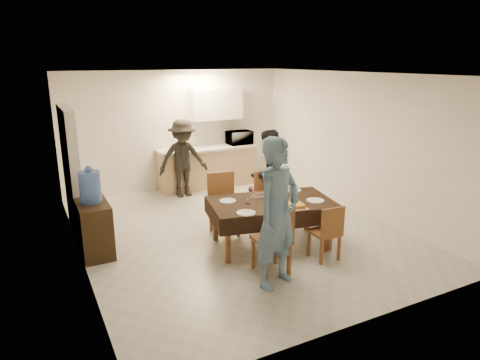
# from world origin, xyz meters

# --- Properties ---
(floor) EXTENTS (5.00, 6.00, 0.02)m
(floor) POSITION_xyz_m (0.00, 0.00, 0.00)
(floor) COLOR #B5B4AF
(floor) RESTS_ON ground
(ceiling) EXTENTS (5.00, 6.00, 0.02)m
(ceiling) POSITION_xyz_m (0.00, 0.00, 2.60)
(ceiling) COLOR white
(ceiling) RESTS_ON wall_back
(wall_back) EXTENTS (5.00, 0.02, 2.60)m
(wall_back) POSITION_xyz_m (0.00, 3.00, 1.30)
(wall_back) COLOR white
(wall_back) RESTS_ON floor
(wall_front) EXTENTS (5.00, 0.02, 2.60)m
(wall_front) POSITION_xyz_m (0.00, -3.00, 1.30)
(wall_front) COLOR white
(wall_front) RESTS_ON floor
(wall_left) EXTENTS (0.02, 6.00, 2.60)m
(wall_left) POSITION_xyz_m (-2.50, 0.00, 1.30)
(wall_left) COLOR white
(wall_left) RESTS_ON floor
(wall_right) EXTENTS (0.02, 6.00, 2.60)m
(wall_right) POSITION_xyz_m (2.50, 0.00, 1.30)
(wall_right) COLOR white
(wall_right) RESTS_ON floor
(stub_partition) EXTENTS (0.15, 1.40, 2.10)m
(stub_partition) POSITION_xyz_m (-2.42, 1.20, 1.05)
(stub_partition) COLOR silver
(stub_partition) RESTS_ON floor
(kitchen_base_cabinet) EXTENTS (2.20, 0.60, 0.86)m
(kitchen_base_cabinet) POSITION_xyz_m (0.60, 2.68, 0.43)
(kitchen_base_cabinet) COLOR tan
(kitchen_base_cabinet) RESTS_ON floor
(kitchen_worktop) EXTENTS (2.24, 0.64, 0.05)m
(kitchen_worktop) POSITION_xyz_m (0.60, 2.68, 0.89)
(kitchen_worktop) COLOR beige
(kitchen_worktop) RESTS_ON kitchen_base_cabinet
(upper_cabinet) EXTENTS (1.20, 0.34, 0.70)m
(upper_cabinet) POSITION_xyz_m (0.90, 2.82, 1.85)
(upper_cabinet) COLOR white
(upper_cabinet) RESTS_ON wall_back
(dining_table) EXTENTS (2.04, 1.44, 0.73)m
(dining_table) POSITION_xyz_m (0.21, -0.77, 0.69)
(dining_table) COLOR black
(dining_table) RESTS_ON floor
(chair_near_left) EXTENTS (0.46, 0.46, 0.53)m
(chair_near_left) POSITION_xyz_m (-0.24, -1.62, 0.60)
(chair_near_left) COLOR brown
(chair_near_left) RESTS_ON floor
(chair_near_right) EXTENTS (0.39, 0.39, 0.45)m
(chair_near_right) POSITION_xyz_m (0.66, -1.60, 0.51)
(chair_near_right) COLOR brown
(chair_near_right) RESTS_ON floor
(chair_far_left) EXTENTS (0.53, 0.54, 0.55)m
(chair_far_left) POSITION_xyz_m (-0.24, -0.12, 0.62)
(chair_far_left) COLOR brown
(chair_far_left) RESTS_ON floor
(chair_far_right) EXTENTS (0.54, 0.55, 0.52)m
(chair_far_right) POSITION_xyz_m (0.66, -0.12, 0.58)
(chair_far_right) COLOR brown
(chair_far_right) RESTS_ON floor
(console) EXTENTS (0.44, 0.87, 0.81)m
(console) POSITION_xyz_m (-2.28, 0.19, 0.40)
(console) COLOR #312210
(console) RESTS_ON floor
(water_jug) EXTENTS (0.31, 0.31, 0.46)m
(water_jug) POSITION_xyz_m (-2.28, 0.19, 1.04)
(water_jug) COLOR #4C74D1
(water_jug) RESTS_ON console
(wine_bottle) EXTENTS (0.08, 0.08, 0.34)m
(wine_bottle) POSITION_xyz_m (0.16, -0.72, 0.90)
(wine_bottle) COLOR black
(wine_bottle) RESTS_ON dining_table
(water_pitcher) EXTENTS (0.12, 0.12, 0.18)m
(water_pitcher) POSITION_xyz_m (0.56, -0.82, 0.82)
(water_pitcher) COLOR white
(water_pitcher) RESTS_ON dining_table
(savoury_tart) EXTENTS (0.48, 0.39, 0.05)m
(savoury_tart) POSITION_xyz_m (0.31, -1.15, 0.76)
(savoury_tart) COLOR #B78C35
(savoury_tart) RESTS_ON dining_table
(salad_bowl) EXTENTS (0.18, 0.18, 0.07)m
(salad_bowl) POSITION_xyz_m (0.51, -0.59, 0.76)
(salad_bowl) COLOR silver
(salad_bowl) RESTS_ON dining_table
(mushroom_dish) EXTENTS (0.20, 0.20, 0.03)m
(mushroom_dish) POSITION_xyz_m (0.16, -0.49, 0.75)
(mushroom_dish) COLOR silver
(mushroom_dish) RESTS_ON dining_table
(wine_glass_a) EXTENTS (0.09, 0.09, 0.20)m
(wine_glass_a) POSITION_xyz_m (-0.34, -1.02, 0.83)
(wine_glass_a) COLOR white
(wine_glass_a) RESTS_ON dining_table
(wine_glass_b) EXTENTS (0.09, 0.09, 0.20)m
(wine_glass_b) POSITION_xyz_m (0.76, -0.52, 0.83)
(wine_glass_b) COLOR white
(wine_glass_b) RESTS_ON dining_table
(wine_glass_c) EXTENTS (0.08, 0.08, 0.19)m
(wine_glass_c) POSITION_xyz_m (0.01, -0.47, 0.82)
(wine_glass_c) COLOR white
(wine_glass_c) RESTS_ON dining_table
(plate_near_left) EXTENTS (0.27, 0.27, 0.02)m
(plate_near_left) POSITION_xyz_m (-0.39, -1.07, 0.74)
(plate_near_left) COLOR silver
(plate_near_left) RESTS_ON dining_table
(plate_near_right) EXTENTS (0.27, 0.27, 0.02)m
(plate_near_right) POSITION_xyz_m (0.81, -1.07, 0.74)
(plate_near_right) COLOR silver
(plate_near_right) RESTS_ON dining_table
(plate_far_left) EXTENTS (0.25, 0.25, 0.01)m
(plate_far_left) POSITION_xyz_m (-0.39, -0.47, 0.74)
(plate_far_left) COLOR silver
(plate_far_left) RESTS_ON dining_table
(plate_far_right) EXTENTS (0.26, 0.26, 0.01)m
(plate_far_right) POSITION_xyz_m (0.81, -0.47, 0.74)
(plate_far_right) COLOR silver
(plate_far_right) RESTS_ON dining_table
(microwave) EXTENTS (0.56, 0.38, 0.31)m
(microwave) POSITION_xyz_m (1.42, 2.68, 1.06)
(microwave) COLOR white
(microwave) RESTS_ON kitchen_worktop
(person_near) EXTENTS (0.82, 0.67, 1.93)m
(person_near) POSITION_xyz_m (-0.34, -1.82, 0.97)
(person_near) COLOR slate
(person_near) RESTS_ON floor
(person_far) EXTENTS (0.96, 0.85, 1.64)m
(person_far) POSITION_xyz_m (0.76, 0.28, 0.82)
(person_far) COLOR black
(person_far) RESTS_ON floor
(person_kitchen) EXTENTS (1.06, 0.61, 1.64)m
(person_kitchen) POSITION_xyz_m (-0.14, 2.23, 0.82)
(person_kitchen) COLOR black
(person_kitchen) RESTS_ON floor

